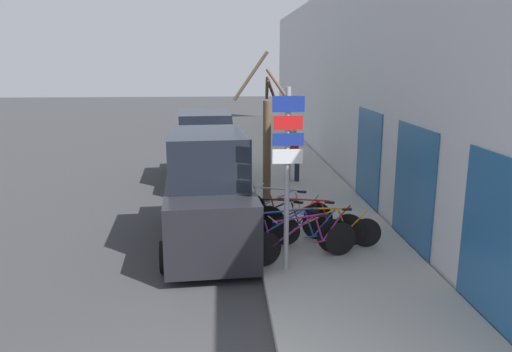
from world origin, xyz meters
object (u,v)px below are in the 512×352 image
object	(u,v)px
pedestrian_far	(291,134)
signpost	(287,168)
bicycle_1	(292,236)
bicycle_3	(309,223)
pedestrian_near	(293,150)
parked_car_1	(205,151)
street_tree	(267,137)
bicycle_5	(285,210)
bicycle_2	(326,229)
bicycle_4	(281,219)
bicycle_0	(304,241)
parked_car_0	(208,195)

from	to	relation	value
pedestrian_far	signpost	bearing A→B (deg)	-85.30
signpost	bicycle_1	bearing A→B (deg)	73.60
bicycle_3	pedestrian_near	xyz separation A→B (m)	(0.42, 5.45, 0.60)
parked_car_1	pedestrian_near	xyz separation A→B (m)	(2.81, -0.72, 0.11)
pedestrian_far	street_tree	xyz separation A→B (m)	(-1.43, -5.43, 0.75)
parked_car_1	bicycle_5	bearing A→B (deg)	-72.74
pedestrian_far	bicycle_5	bearing A→B (deg)	-85.81
parked_car_1	street_tree	size ratio (longest dim) A/B	1.17
bicycle_2	street_tree	world-z (taller)	street_tree
signpost	bicycle_4	distance (m)	2.45
bicycle_0	pedestrian_far	bearing A→B (deg)	-22.13
signpost	bicycle_3	xyz separation A→B (m)	(0.68, 1.46, -1.52)
parked_car_1	pedestrian_near	distance (m)	2.90
bicycle_3	pedestrian_near	world-z (taller)	pedestrian_near
bicycle_2	parked_car_0	world-z (taller)	parked_car_0
bicycle_1	parked_car_0	distance (m)	2.06
street_tree	bicycle_5	bearing A→B (deg)	-83.86
signpost	bicycle_5	distance (m)	2.87
bicycle_1	bicycle_2	bearing A→B (deg)	-65.29
parked_car_1	street_tree	bearing A→B (deg)	-63.33
bicycle_0	bicycle_2	bearing A→B (deg)	-53.73
parked_car_0	pedestrian_near	size ratio (longest dim) A/B	2.63
bicycle_5	bicycle_2	bearing A→B (deg)	-123.01
bicycle_0	bicycle_3	distance (m)	1.13
signpost	bicycle_1	distance (m)	1.66
pedestrian_far	bicycle_4	bearing A→B (deg)	-86.32
bicycle_4	bicycle_5	distance (m)	0.56
signpost	pedestrian_far	size ratio (longest dim) A/B	1.87
parked_car_1	pedestrian_far	world-z (taller)	parked_car_1
parked_car_0	street_tree	bearing A→B (deg)	58.20
street_tree	pedestrian_near	bearing A→B (deg)	65.48
signpost	parked_car_1	xyz separation A→B (m)	(-1.72, 7.62, -1.04)
signpost	bicycle_3	bearing A→B (deg)	65.09
bicycle_0	parked_car_0	distance (m)	2.38
bicycle_3	bicycle_5	distance (m)	1.04
bicycle_4	parked_car_1	distance (m)	6.06
bicycle_2	bicycle_5	bearing A→B (deg)	35.82
bicycle_3	bicycle_5	xyz separation A→B (m)	(-0.39, 0.96, -0.01)
bicycle_4	bicycle_5	bearing A→B (deg)	9.65
parked_car_0	pedestrian_near	bearing A→B (deg)	59.65
bicycle_3	pedestrian_near	bearing A→B (deg)	19.76
bicycle_0	signpost	bearing A→B (deg)	117.29
bicycle_3	street_tree	world-z (taller)	street_tree
bicycle_2	pedestrian_far	distance (m)	8.98
bicycle_3	bicycle_4	xyz separation A→B (m)	(-0.55, 0.42, -0.04)
bicycle_2	bicycle_3	world-z (taller)	bicycle_3
parked_car_1	bicycle_1	bearing A→B (deg)	-78.44
bicycle_4	bicycle_2	bearing A→B (deg)	-106.27
signpost	bicycle_1	xyz separation A→B (m)	(0.19, 0.66, -1.52)
parked_car_0	signpost	bearing A→B (deg)	-53.69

